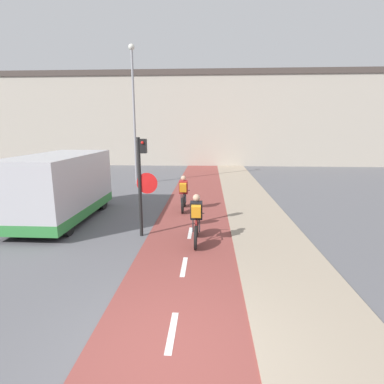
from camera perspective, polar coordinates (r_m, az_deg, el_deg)
ground_plane at (r=5.35m, az=-4.57°, el=-28.46°), size 120.00×120.00×0.00m
bike_lane at (r=5.35m, az=-4.56°, el=-28.35°), size 2.74×60.00×0.02m
sidewalk_strip at (r=5.65m, az=25.74°, el=-26.89°), size 2.40×60.00×0.05m
building_row_background at (r=30.34m, az=2.19°, el=13.63°), size 60.00×5.20×8.55m
traffic_light_pole at (r=9.59m, az=-9.49°, el=2.96°), size 0.67×0.25×3.20m
street_lamp_far at (r=19.14m, az=-11.05°, el=16.24°), size 0.36×0.36×8.25m
cyclist_near at (r=9.12m, az=0.83°, el=-5.46°), size 0.46×1.77×1.54m
cyclist_far at (r=12.74m, az=-1.63°, el=-0.40°), size 0.46×1.74×1.51m
van at (r=12.33m, az=-23.75°, el=0.61°), size 2.20×5.08×2.51m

